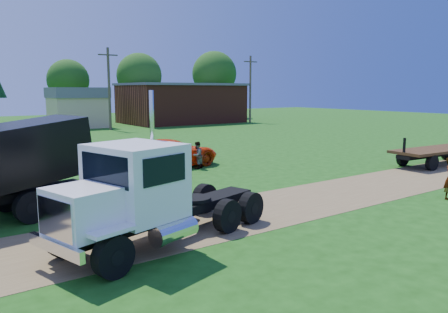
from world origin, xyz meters
TOP-DOWN VIEW (x-y plane):
  - ground at (0.00, 0.00)m, footprint 140.00×140.00m
  - dirt_track at (0.00, 0.00)m, footprint 120.00×4.20m
  - white_semi_tractor at (-7.06, -1.15)m, footprint 7.46×4.12m
  - orange_pickup at (-0.09, 9.93)m, footprint 6.27×3.67m
  - flatbed_trailer at (13.41, 1.37)m, footprint 7.16×2.57m
  - spectator_b at (0.92, 8.63)m, footprint 0.93×0.86m
  - brick_building at (18.00, 40.00)m, footprint 15.40×10.40m
  - tan_shed at (4.00, 40.00)m, footprint 6.20×5.40m
  - utility_poles at (6.00, 35.00)m, footprint 42.20×0.28m
  - tree_row at (3.37, 49.56)m, footprint 57.66×12.58m

SIDE VIEW (x-z plane):
  - ground at x=0.00m, z-range 0.00..0.00m
  - dirt_track at x=0.00m, z-range 0.00..0.01m
  - spectator_b at x=0.92m, z-range 0.00..1.54m
  - flatbed_trailer at x=13.41m, z-range -0.13..1.67m
  - orange_pickup at x=-0.09m, z-range 0.00..1.64m
  - white_semi_tractor at x=-7.06m, z-range -0.70..3.71m
  - tan_shed at x=4.00m, z-range 0.07..4.77m
  - brick_building at x=18.00m, z-range 0.01..5.31m
  - utility_poles at x=6.00m, z-range 0.21..9.21m
  - tree_row at x=3.37m, z-range 1.23..11.84m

